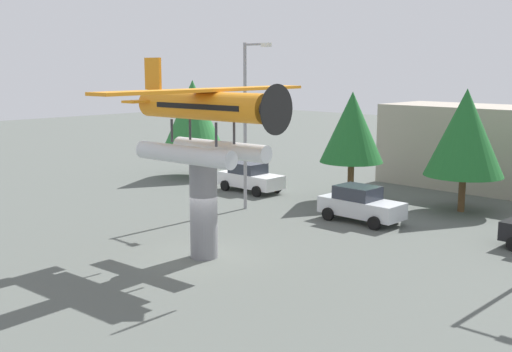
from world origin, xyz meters
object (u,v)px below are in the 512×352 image
object	(u,v)px
tree_west	(193,116)
tree_center_back	(465,133)
storefront_building	(490,148)
tree_east	(352,127)
floatplane_monument	(205,118)
car_near_white	(250,177)
streetlight_primary	(248,115)
car_mid_silver	(360,204)
display_pedestal	(204,210)

from	to	relation	value
tree_west	tree_center_back	distance (m)	18.63
storefront_building	tree_center_back	size ratio (longest dim) A/B	2.03
storefront_building	tree_east	xyz separation A→B (m)	(-4.10, -9.02, 1.63)
floatplane_monument	tree_west	bearing A→B (deg)	136.85
floatplane_monument	car_near_white	bearing A→B (deg)	123.01
storefront_building	tree_west	bearing A→B (deg)	-149.29
car_near_white	tree_center_back	bearing A→B (deg)	17.99
streetlight_primary	floatplane_monument	bearing A→B (deg)	-56.04
car_mid_silver	tree_west	size ratio (longest dim) A/B	0.63
floatplane_monument	streetlight_primary	bearing A→B (deg)	119.85
display_pedestal	streetlight_primary	bearing A→B (deg)	123.22
car_near_white	car_mid_silver	distance (m)	9.42
streetlight_primary	car_mid_silver	bearing A→B (deg)	17.66
display_pedestal	tree_east	bearing A→B (deg)	99.30
display_pedestal	tree_west	size ratio (longest dim) A/B	0.59
car_near_white	car_mid_silver	bearing A→B (deg)	-10.36
car_mid_silver	tree_center_back	size ratio (longest dim) A/B	0.65
floatplane_monument	storefront_building	bearing A→B (deg)	81.09
storefront_building	tree_west	distance (m)	19.52
tree_center_back	streetlight_primary	bearing A→B (deg)	-138.90
streetlight_primary	display_pedestal	bearing A→B (deg)	-56.78
streetlight_primary	tree_east	bearing A→B (deg)	64.11
car_near_white	tree_center_back	world-z (taller)	tree_center_back
car_near_white	storefront_building	xyz separation A→B (m)	(10.14, 11.02, 1.70)
floatplane_monument	tree_west	size ratio (longest dim) A/B	1.56
storefront_building	tree_center_back	distance (m)	7.55
streetlight_primary	tree_east	xyz separation A→B (m)	(2.71, 5.59, -0.83)
tree_west	tree_center_back	world-z (taller)	tree_west
storefront_building	tree_east	bearing A→B (deg)	-114.46
display_pedestal	floatplane_monument	distance (m)	3.63
tree_center_back	storefront_building	bearing A→B (deg)	103.39
floatplane_monument	tree_center_back	xyz separation A→B (m)	(3.55, 14.82, -1.40)
car_near_white	tree_west	size ratio (longest dim) A/B	0.63
car_near_white	streetlight_primary	distance (m)	6.42
car_mid_silver	storefront_building	bearing A→B (deg)	86.05
floatplane_monument	tree_center_back	bearing A→B (deg)	72.40
car_near_white	streetlight_primary	size ratio (longest dim) A/B	0.48
storefront_building	streetlight_primary	bearing A→B (deg)	-115.01
display_pedestal	tree_center_back	size ratio (longest dim) A/B	0.61
car_near_white	car_mid_silver	xyz separation A→B (m)	(9.27, -1.70, 0.00)
floatplane_monument	tree_west	world-z (taller)	floatplane_monument
floatplane_monument	tree_center_back	distance (m)	15.30
tree_center_back	display_pedestal	bearing A→B (deg)	-103.95
floatplane_monument	storefront_building	world-z (taller)	floatplane_monument
car_near_white	tree_west	xyz separation A→B (m)	(-6.57, 1.09, 3.38)
car_near_white	storefront_building	size ratio (longest dim) A/B	0.32
tree_west	tree_center_back	size ratio (longest dim) A/B	1.03
car_near_white	storefront_building	distance (m)	15.08
storefront_building	tree_center_back	world-z (taller)	tree_center_back
tree_center_back	tree_west	bearing A→B (deg)	-171.49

